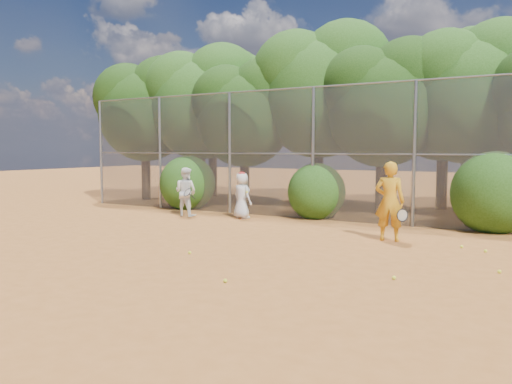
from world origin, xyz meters
The scene contains 23 objects.
ground centered at (0.00, 0.00, 0.00)m, with size 80.00×80.00×0.00m, color #A05924.
fence_back centered at (-0.12, 6.00, 2.05)m, with size 20.05×0.09×4.03m.
tree_0 centered at (-9.44, 8.04, 3.93)m, with size 4.38×3.81×6.00m.
tree_1 centered at (-6.94, 8.54, 4.16)m, with size 4.64×4.03×6.35m.
tree_2 centered at (-4.45, 7.83, 3.58)m, with size 3.99×3.47×5.47m.
tree_3 centered at (-1.94, 8.84, 4.40)m, with size 4.89×4.26×6.70m.
tree_4 centered at (0.55, 8.24, 3.76)m, with size 4.19×3.64×5.73m.
tree_5 centered at (3.06, 9.04, 4.05)m, with size 4.51×3.92×6.17m.
tree_9 centered at (-7.94, 10.84, 4.34)m, with size 4.83×4.20×6.62m.
tree_10 centered at (-2.93, 11.05, 4.63)m, with size 5.15×4.48×7.06m.
tree_11 centered at (2.06, 10.64, 4.16)m, with size 4.64×4.03×6.35m.
bush_0 centered at (-6.00, 6.30, 1.00)m, with size 2.00×2.00×2.00m, color #1E4611.
bush_1 centered at (-1.00, 6.30, 0.90)m, with size 1.80×1.80×1.80m, color #1E4611.
bush_2 centered at (4.00, 6.30, 1.10)m, with size 2.20×2.20×2.20m, color #1E4611.
player_yellow centered at (1.99, 3.55, 0.93)m, with size 0.83×0.59×1.87m.
player_teen centered at (-2.95, 5.05, 0.72)m, with size 0.80×0.65×1.45m.
player_white centered at (-4.78, 4.61, 0.78)m, with size 0.86×0.75×1.56m.
ball_0 centered at (2.99, 0.09, 0.03)m, with size 0.07×0.07×0.07m, color yellow.
ball_1 centered at (3.61, 3.44, 0.03)m, with size 0.07×0.07×0.07m, color yellow.
ball_2 centered at (0.67, -1.44, 0.03)m, with size 0.07×0.07×0.07m, color yellow.
ball_3 centered at (4.47, 1.41, 0.03)m, with size 0.07×0.07×0.07m, color yellow.
ball_4 centered at (-1.16, 0.03, 0.03)m, with size 0.07×0.07×0.07m, color yellow.
ball_5 centered at (4.10, 3.20, 0.03)m, with size 0.07×0.07×0.07m, color yellow.
Camera 1 is at (5.00, -8.04, 2.16)m, focal length 35.00 mm.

